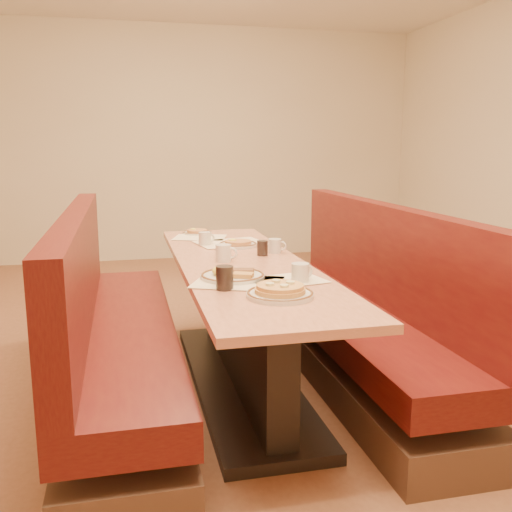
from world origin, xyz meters
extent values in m
plane|color=#9E6647|center=(0.00, 0.00, 0.00)|extent=(8.00, 8.00, 0.00)
cube|color=beige|center=(0.00, 4.00, 1.40)|extent=(6.00, 0.04, 2.80)
cube|color=black|center=(0.00, 0.00, 0.03)|extent=(0.55, 1.88, 0.06)
cube|color=black|center=(0.00, 0.00, 0.35)|extent=(0.15, 1.75, 0.71)
cube|color=tan|center=(0.00, 0.00, 0.73)|extent=(0.70, 2.50, 0.04)
cube|color=#4C3326|center=(-0.68, 0.00, 0.10)|extent=(0.55, 2.50, 0.20)
cube|color=#56160E|center=(-0.68, 0.00, 0.37)|extent=(0.55, 2.50, 0.16)
cube|color=#56160E|center=(-0.89, 0.00, 0.75)|extent=(0.12, 2.50, 0.60)
cube|color=#4C3326|center=(0.68, 0.00, 0.10)|extent=(0.55, 2.50, 0.20)
cube|color=#56160E|center=(0.68, 0.00, 0.37)|extent=(0.55, 2.50, 0.16)
cube|color=#56160E|center=(0.89, 0.00, 0.75)|extent=(0.12, 2.50, 0.60)
cube|color=beige|center=(-0.12, -0.48, 0.75)|extent=(0.50, 0.45, 0.00)
cube|color=beige|center=(0.12, -0.50, 0.75)|extent=(0.39, 0.32, 0.00)
cube|color=beige|center=(-0.12, 0.89, 0.75)|extent=(0.42, 0.36, 0.00)
cube|color=beige|center=(0.05, 0.62, 0.75)|extent=(0.50, 0.41, 0.00)
cylinder|color=silver|center=(0.01, -0.78, 0.76)|extent=(0.29, 0.29, 0.02)
torus|color=brown|center=(0.01, -0.78, 0.77)|extent=(0.29, 0.29, 0.01)
cylinder|color=gold|center=(0.01, -0.78, 0.78)|extent=(0.22, 0.22, 0.02)
cylinder|color=gold|center=(0.01, -0.78, 0.80)|extent=(0.21, 0.21, 0.02)
cylinder|color=beige|center=(0.05, -0.77, 0.81)|extent=(0.04, 0.04, 0.01)
cylinder|color=beige|center=(0.00, -0.73, 0.81)|extent=(0.04, 0.04, 0.01)
cylinder|color=beige|center=(-0.04, -0.78, 0.81)|extent=(0.04, 0.04, 0.01)
cylinder|color=beige|center=(0.01, -0.82, 0.81)|extent=(0.04, 0.04, 0.01)
cylinder|color=silver|center=(-0.13, -0.39, 0.76)|extent=(0.32, 0.32, 0.02)
torus|color=brown|center=(-0.13, -0.39, 0.77)|extent=(0.31, 0.31, 0.01)
ellipsoid|color=#FFF441|center=(-0.19, -0.39, 0.79)|extent=(0.08, 0.08, 0.04)
ellipsoid|color=#FFF441|center=(-0.18, -0.44, 0.79)|extent=(0.07, 0.07, 0.04)
ellipsoid|color=#FFF441|center=(-0.19, -0.34, 0.79)|extent=(0.06, 0.06, 0.04)
cylinder|color=brown|center=(-0.08, -0.39, 0.78)|extent=(0.12, 0.05, 0.03)
cylinder|color=brown|center=(-0.07, -0.36, 0.78)|extent=(0.12, 0.05, 0.03)
cube|color=gold|center=(-0.09, -0.46, 0.78)|extent=(0.12, 0.10, 0.02)
cylinder|color=silver|center=(0.08, 0.49, 0.76)|extent=(0.25, 0.25, 0.02)
torus|color=brown|center=(0.08, 0.49, 0.77)|extent=(0.24, 0.24, 0.01)
cylinder|color=#BF7C43|center=(0.08, 0.49, 0.78)|extent=(0.17, 0.17, 0.02)
ellipsoid|color=#FFF441|center=(0.05, 0.51, 0.79)|extent=(0.05, 0.05, 0.03)
cylinder|color=silver|center=(-0.12, 1.07, 0.76)|extent=(0.21, 0.21, 0.02)
torus|color=brown|center=(-0.12, 1.07, 0.77)|extent=(0.21, 0.21, 0.01)
cylinder|color=#BF7C43|center=(-0.12, 1.07, 0.78)|extent=(0.15, 0.15, 0.02)
ellipsoid|color=#FFF441|center=(-0.14, 1.09, 0.78)|extent=(0.04, 0.04, 0.02)
cylinder|color=silver|center=(0.17, -0.54, 0.80)|extent=(0.09, 0.09, 0.09)
torus|color=silver|center=(0.22, -0.52, 0.80)|extent=(0.07, 0.04, 0.07)
cylinder|color=black|center=(0.17, -0.54, 0.84)|extent=(0.07, 0.07, 0.01)
cylinder|color=silver|center=(-0.10, 0.04, 0.80)|extent=(0.09, 0.09, 0.10)
torus|color=silver|center=(-0.06, 0.02, 0.80)|extent=(0.07, 0.04, 0.07)
cylinder|color=black|center=(-0.10, 0.04, 0.84)|extent=(0.08, 0.08, 0.01)
cylinder|color=silver|center=(0.25, 0.22, 0.79)|extent=(0.08, 0.08, 0.09)
torus|color=silver|center=(0.29, 0.21, 0.79)|extent=(0.06, 0.04, 0.06)
cylinder|color=black|center=(0.25, 0.22, 0.83)|extent=(0.07, 0.07, 0.01)
cylinder|color=silver|center=(-0.13, 0.59, 0.79)|extent=(0.08, 0.08, 0.09)
torus|color=silver|center=(-0.09, 0.61, 0.79)|extent=(0.06, 0.03, 0.06)
cylinder|color=black|center=(-0.13, 0.59, 0.83)|extent=(0.07, 0.07, 0.01)
cylinder|color=black|center=(-0.20, -0.59, 0.80)|extent=(0.08, 0.08, 0.11)
cylinder|color=silver|center=(-0.20, -0.59, 0.81)|extent=(0.08, 0.08, 0.11)
cylinder|color=black|center=(0.16, 0.16, 0.79)|extent=(0.06, 0.06, 0.09)
cylinder|color=silver|center=(0.16, 0.16, 0.80)|extent=(0.07, 0.07, 0.09)
camera|label=1|loc=(-0.64, -3.08, 1.40)|focal=40.00mm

